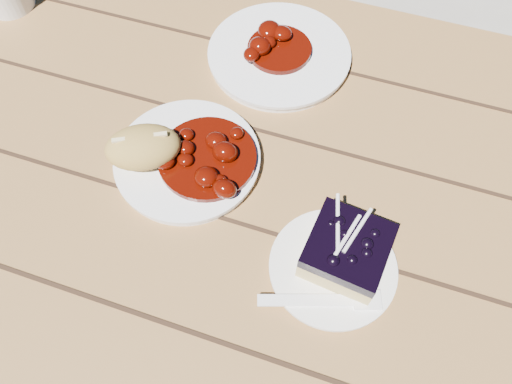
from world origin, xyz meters
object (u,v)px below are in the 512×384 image
(bread_roll, at_px, (143,147))
(blueberry_cake, at_px, (347,250))
(picnic_table, at_px, (72,169))
(main_plate, at_px, (188,160))
(second_plate, at_px, (279,55))
(dessert_plate, at_px, (333,268))

(bread_roll, relative_size, blueberry_cake, 1.00)
(picnic_table, bearing_deg, blueberry_cake, -9.91)
(bread_roll, xyz_separation_m, blueberry_cake, (0.31, -0.06, -0.01))
(main_plate, xyz_separation_m, second_plate, (0.07, 0.24, 0.00))
(blueberry_cake, bearing_deg, second_plate, 126.48)
(dessert_plate, xyz_separation_m, blueberry_cake, (0.01, 0.01, 0.03))
(blueberry_cake, height_order, second_plate, blueberry_cake)
(picnic_table, xyz_separation_m, second_plate, (0.32, 0.23, 0.17))
(bread_roll, bearing_deg, blueberry_cake, -10.80)
(main_plate, height_order, bread_roll, bread_roll)
(second_plate, bearing_deg, picnic_table, -144.14)
(main_plate, distance_m, blueberry_cake, 0.27)
(main_plate, bearing_deg, bread_roll, -160.02)
(main_plate, distance_m, bread_roll, 0.07)
(picnic_table, xyz_separation_m, main_plate, (0.26, -0.01, 0.17))
(picnic_table, bearing_deg, second_plate, 35.86)
(bread_roll, distance_m, second_plate, 0.29)
(bread_roll, bearing_deg, second_plate, 65.50)
(main_plate, relative_size, dessert_plate, 1.29)
(picnic_table, height_order, dessert_plate, dessert_plate)
(picnic_table, distance_m, bread_roll, 0.29)
(picnic_table, relative_size, second_plate, 8.59)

